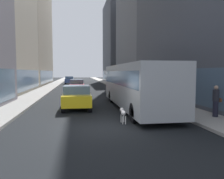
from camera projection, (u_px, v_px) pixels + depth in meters
ground_plane at (83, 85)px, 44.73m from camera, size 120.00×120.00×0.00m
sidewalk_left at (54, 85)px, 43.84m from camera, size 2.40×110.00×0.15m
sidewalk_right at (111, 84)px, 45.60m from camera, size 2.40×110.00×0.15m
building_left_far at (22, 12)px, 44.67m from camera, size 9.45×21.32×29.10m
building_right_far at (127, 42)px, 58.73m from camera, size 11.00×15.54×20.71m
transit_bus at (135, 83)px, 15.41m from camera, size 2.78×11.53×3.05m
car_yellow_taxi at (77, 97)px, 15.72m from camera, size 1.90×4.41×1.62m
car_blue_hatchback at (69, 80)px, 47.68m from camera, size 1.78×4.59×1.62m
car_red_coupe at (77, 85)px, 28.52m from camera, size 1.77×4.73×1.62m
dalmatian_dog at (123, 113)px, 11.16m from camera, size 0.22×0.96×0.72m
pedestrian_with_handbag at (216, 101)px, 11.96m from camera, size 0.45×0.34×1.69m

